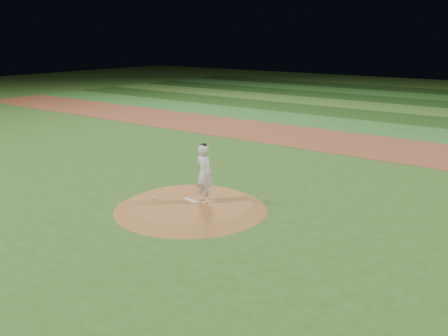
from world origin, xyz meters
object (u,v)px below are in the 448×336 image
object	(u,v)px
pitching_rubber	(191,200)
pitchers_mound	(191,206)
pitcher_on_mound	(204,173)
rosin_bag	(154,197)

from	to	relation	value
pitching_rubber	pitchers_mound	bearing A→B (deg)	-46.05
pitching_rubber	pitcher_on_mound	world-z (taller)	pitcher_on_mound
pitching_rubber	rosin_bag	distance (m)	1.43
pitchers_mound	pitcher_on_mound	distance (m)	1.29
pitchers_mound	pitching_rubber	bearing A→B (deg)	125.05
pitching_rubber	rosin_bag	xyz separation A→B (m)	(-1.31, -0.58, 0.02)
rosin_bag	pitcher_on_mound	world-z (taller)	pitcher_on_mound
pitchers_mound	rosin_bag	size ratio (longest dim) A/B	47.25
pitching_rubber	pitcher_on_mound	xyz separation A→B (m)	(0.42, 0.25, 1.04)
rosin_bag	pitchers_mound	bearing A→B (deg)	17.35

